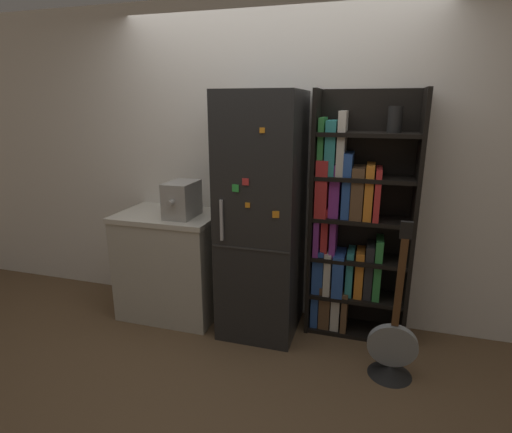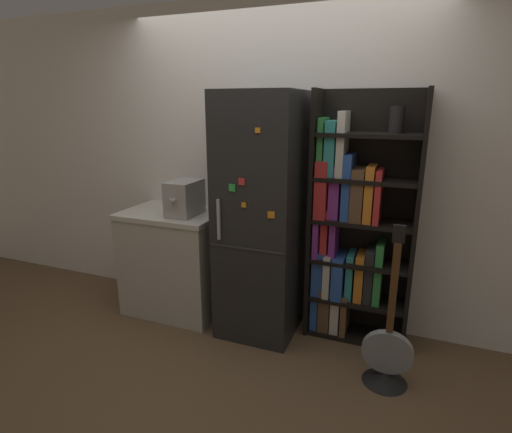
{
  "view_description": "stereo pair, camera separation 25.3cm",
  "coord_description": "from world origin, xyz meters",
  "views": [
    {
      "loc": [
        0.81,
        -2.73,
        1.79
      ],
      "look_at": [
        -0.05,
        0.15,
        0.94
      ],
      "focal_mm": 28.0,
      "sensor_mm": 36.0,
      "label": 1
    },
    {
      "loc": [
        1.04,
        -2.65,
        1.79
      ],
      "look_at": [
        -0.05,
        0.15,
        0.94
      ],
      "focal_mm": 28.0,
      "sensor_mm": 36.0,
      "label": 2
    }
  ],
  "objects": [
    {
      "name": "refrigerator",
      "position": [
        -0.0,
        0.14,
        0.94
      ],
      "size": [
        0.59,
        0.64,
        1.89
      ],
      "color": "black",
      "rests_on": "ground_plane"
    },
    {
      "name": "kitchen_counter",
      "position": [
        -0.82,
        0.16,
        0.46
      ],
      "size": [
        0.84,
        0.61,
        0.91
      ],
      "color": "#BCB7A8",
      "rests_on": "ground_plane"
    },
    {
      "name": "wall_back",
      "position": [
        0.0,
        0.47,
        1.3
      ],
      "size": [
        8.0,
        0.05,
        2.6
      ],
      "color": "white",
      "rests_on": "ground_plane"
    },
    {
      "name": "ground_plane",
      "position": [
        0.0,
        0.0,
        0.0
      ],
      "size": [
        16.0,
        16.0,
        0.0
      ],
      "primitive_type": "plane",
      "color": "brown"
    },
    {
      "name": "espresso_machine",
      "position": [
        -0.66,
        0.1,
        1.05
      ],
      "size": [
        0.21,
        0.38,
        0.28
      ],
      "color": "#A5A39E",
      "rests_on": "kitchen_counter"
    },
    {
      "name": "bookshelf",
      "position": [
        0.67,
        0.31,
        0.86
      ],
      "size": [
        0.77,
        0.32,
        1.9
      ],
      "color": "black",
      "rests_on": "ground_plane"
    },
    {
      "name": "guitar",
      "position": [
        1.02,
        -0.22,
        0.17
      ],
      "size": [
        0.33,
        0.3,
        1.13
      ],
      "color": "black",
      "rests_on": "ground_plane"
    }
  ]
}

